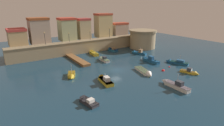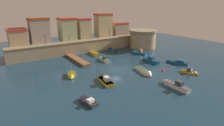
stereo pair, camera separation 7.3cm
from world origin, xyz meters
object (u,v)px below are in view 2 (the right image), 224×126
moored_boat_9 (93,53)px  moored_boat_10 (138,52)px  moored_boat_4 (104,80)px  moored_boat_5 (112,49)px  moored_boat_2 (103,59)px  moored_boat_3 (71,75)px  quay_lamp_0 (45,36)px  moored_boat_8 (86,101)px  mooring_buoy_1 (169,67)px  moored_boat_7 (176,62)px  quay_lamp_3 (110,31)px  moored_boat_1 (191,72)px  quay_lamp_1 (69,36)px  moored_boat_6 (174,85)px  moored_boat_0 (145,72)px  fortress_tower (143,39)px  mooring_buoy_0 (163,71)px  moored_boat_11 (149,60)px  quay_lamp_2 (90,34)px

moored_boat_9 → moored_boat_10: moored_boat_10 is taller
moored_boat_4 → moored_boat_5: bearing=-28.8°
moored_boat_5 → moored_boat_2: bearing=116.6°
moored_boat_3 → moored_boat_4: (4.88, -6.48, 0.11)m
quay_lamp_0 → moored_boat_9: (14.12, -4.23, -6.27)m
quay_lamp_0 → moored_boat_8: (-1.89, -32.16, -6.36)m
mooring_buoy_1 → moored_boat_7: bearing=17.1°
quay_lamp_3 → moored_boat_1: size_ratio=0.78×
moored_boat_2 → moored_boat_5: 12.93m
quay_lamp_1 → moored_boat_6: bearing=-77.7°
moored_boat_0 → moored_boat_7: 12.94m
moored_boat_6 → moored_boat_1: bearing=-73.0°
moored_boat_5 → moored_boat_1: bearing=166.8°
moored_boat_5 → moored_boat_8: size_ratio=0.94×
moored_boat_6 → mooring_buoy_1: 12.87m
quay_lamp_3 → moored_boat_5: size_ratio=0.82×
moored_boat_9 → quay_lamp_3: bearing=-59.6°
quay_lamp_1 → moored_boat_1: bearing=-62.3°
quay_lamp_1 → moored_boat_8: 34.06m
moored_boat_7 → moored_boat_9: moored_boat_7 is taller
moored_boat_7 → moored_boat_3: bearing=55.0°
moored_boat_4 → moored_boat_6: (10.38, -10.17, 0.06)m
quay_lamp_1 → moored_boat_10: (19.55, -12.13, -5.78)m
quay_lamp_0 → mooring_buoy_1: quay_lamp_0 is taller
moored_boat_9 → mooring_buoy_1: bearing=-149.3°
mooring_buoy_1 → fortress_tower: bearing=65.3°
fortress_tower → moored_boat_0: fortress_tower is taller
fortress_tower → quay_lamp_1: (-27.03, 5.98, 2.77)m
mooring_buoy_0 → moored_boat_7: bearing=17.1°
quay_lamp_3 → moored_boat_8: bearing=-128.2°
quay_lamp_1 → moored_boat_11: (16.34, -20.81, -5.70)m
moored_boat_0 → moored_boat_9: moored_boat_0 is taller
quay_lamp_3 → moored_boat_4: (-18.22, -26.24, -6.13)m
moored_boat_8 → moored_boat_6: bearing=-114.6°
fortress_tower → moored_boat_4: 35.88m
moored_boat_1 → moored_boat_4: 21.30m
quay_lamp_0 → moored_boat_10: (27.20, -12.13, -6.24)m
moored_boat_3 → moored_boat_4: size_ratio=0.73×
quay_lamp_1 → moored_boat_8: (-9.54, -32.16, -5.91)m
quay_lamp_0 → moored_boat_5: bearing=-8.4°
moored_boat_8 → moored_boat_7: bearing=-90.0°
quay_lamp_2 → moored_boat_3: bearing=-127.3°
moored_boat_6 → quay_lamp_1: bearing=12.7°
moored_boat_6 → moored_boat_2: bearing=6.1°
mooring_buoy_0 → moored_boat_0: bearing=167.6°
moored_boat_7 → mooring_buoy_1: size_ratio=14.16×
moored_boat_2 → moored_boat_8: size_ratio=1.13×
moored_boat_3 → moored_boat_9: bearing=162.0°
moored_boat_9 → quay_lamp_0: bearing=79.2°
moored_boat_1 → mooring_buoy_0: bearing=-154.2°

